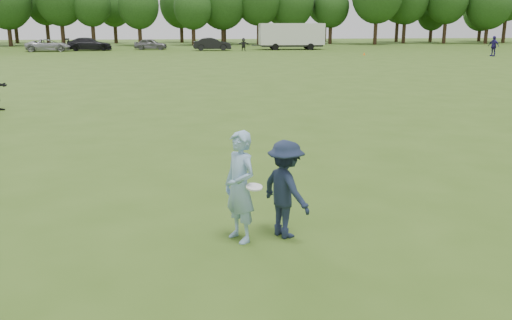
{
  "coord_description": "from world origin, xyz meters",
  "views": [
    {
      "loc": [
        -1.99,
        -8.77,
        3.57
      ],
      "look_at": [
        -0.88,
        0.7,
        1.1
      ],
      "focal_mm": 38.0,
      "sensor_mm": 36.0,
      "label": 1
    }
  ],
  "objects_px": {
    "player_far_b": "(493,46)",
    "car_e": "(151,44)",
    "field_cone": "(364,54)",
    "defender": "(286,189)",
    "car_d": "(89,44)",
    "cargo_trailer": "(291,35)",
    "car_f": "(212,44)",
    "player_far_d": "(244,44)",
    "car_c": "(48,45)",
    "thrower": "(240,187)"
  },
  "relations": [
    {
      "from": "player_far_d",
      "to": "car_c",
      "type": "relative_size",
      "value": 0.3
    },
    {
      "from": "car_c",
      "to": "field_cone",
      "type": "height_order",
      "value": "car_c"
    },
    {
      "from": "car_c",
      "to": "field_cone",
      "type": "relative_size",
      "value": 17.14
    },
    {
      "from": "thrower",
      "to": "player_far_b",
      "type": "relative_size",
      "value": 0.91
    },
    {
      "from": "car_c",
      "to": "car_d",
      "type": "bearing_deg",
      "value": -81.6
    },
    {
      "from": "thrower",
      "to": "field_cone",
      "type": "bearing_deg",
      "value": 128.7
    },
    {
      "from": "defender",
      "to": "player_far_b",
      "type": "relative_size",
      "value": 0.82
    },
    {
      "from": "thrower",
      "to": "car_d",
      "type": "bearing_deg",
      "value": 160.81
    },
    {
      "from": "player_far_b",
      "to": "field_cone",
      "type": "bearing_deg",
      "value": -129.57
    },
    {
      "from": "car_d",
      "to": "car_e",
      "type": "bearing_deg",
      "value": -88.42
    },
    {
      "from": "car_f",
      "to": "cargo_trailer",
      "type": "bearing_deg",
      "value": -85.0
    },
    {
      "from": "thrower",
      "to": "cargo_trailer",
      "type": "xyz_separation_m",
      "value": [
        11.73,
        59.76,
        0.85
      ]
    },
    {
      "from": "player_far_d",
      "to": "car_f",
      "type": "bearing_deg",
      "value": 158.82
    },
    {
      "from": "car_c",
      "to": "car_e",
      "type": "distance_m",
      "value": 11.95
    },
    {
      "from": "thrower",
      "to": "field_cone",
      "type": "relative_size",
      "value": 6.18
    },
    {
      "from": "player_far_d",
      "to": "car_f",
      "type": "distance_m",
      "value": 4.0
    },
    {
      "from": "car_f",
      "to": "player_far_b",
      "type": "bearing_deg",
      "value": -116.96
    },
    {
      "from": "car_d",
      "to": "car_e",
      "type": "relative_size",
      "value": 1.32
    },
    {
      "from": "defender",
      "to": "field_cone",
      "type": "distance_m",
      "value": 50.56
    },
    {
      "from": "thrower",
      "to": "player_far_b",
      "type": "distance_m",
      "value": 53.73
    },
    {
      "from": "thrower",
      "to": "cargo_trailer",
      "type": "bearing_deg",
      "value": 137.56
    },
    {
      "from": "defender",
      "to": "car_d",
      "type": "xyz_separation_m",
      "value": [
        -13.75,
        60.14,
        -0.06
      ]
    },
    {
      "from": "player_far_b",
      "to": "car_d",
      "type": "distance_m",
      "value": 45.61
    },
    {
      "from": "player_far_d",
      "to": "cargo_trailer",
      "type": "relative_size",
      "value": 0.17
    },
    {
      "from": "thrower",
      "to": "car_f",
      "type": "height_order",
      "value": "thrower"
    },
    {
      "from": "car_e",
      "to": "cargo_trailer",
      "type": "bearing_deg",
      "value": -88.63
    },
    {
      "from": "car_f",
      "to": "defender",
      "type": "bearing_deg",
      "value": 178.89
    },
    {
      "from": "thrower",
      "to": "player_far_d",
      "type": "height_order",
      "value": "thrower"
    },
    {
      "from": "player_far_b",
      "to": "player_far_d",
      "type": "distance_m",
      "value": 27.49
    },
    {
      "from": "thrower",
      "to": "defender",
      "type": "relative_size",
      "value": 1.12
    },
    {
      "from": "player_far_d",
      "to": "field_cone",
      "type": "relative_size",
      "value": 5.11
    },
    {
      "from": "car_e",
      "to": "cargo_trailer",
      "type": "relative_size",
      "value": 0.45
    },
    {
      "from": "car_c",
      "to": "thrower",
      "type": "bearing_deg",
      "value": -170.04
    },
    {
      "from": "defender",
      "to": "player_far_d",
      "type": "height_order",
      "value": "defender"
    },
    {
      "from": "player_far_b",
      "to": "car_e",
      "type": "bearing_deg",
      "value": -140.51
    },
    {
      "from": "car_d",
      "to": "field_cone",
      "type": "height_order",
      "value": "car_d"
    },
    {
      "from": "car_e",
      "to": "field_cone",
      "type": "relative_size",
      "value": 13.39
    },
    {
      "from": "player_far_b",
      "to": "car_c",
      "type": "relative_size",
      "value": 0.39
    },
    {
      "from": "car_d",
      "to": "field_cone",
      "type": "distance_m",
      "value": 32.78
    },
    {
      "from": "player_far_b",
      "to": "car_f",
      "type": "relative_size",
      "value": 0.44
    },
    {
      "from": "player_far_b",
      "to": "car_c",
      "type": "xyz_separation_m",
      "value": [
        -47.33,
        14.39,
        -0.3
      ]
    },
    {
      "from": "car_c",
      "to": "car_f",
      "type": "distance_m",
      "value": 19.25
    },
    {
      "from": "player_far_d",
      "to": "car_d",
      "type": "height_order",
      "value": "car_d"
    },
    {
      "from": "cargo_trailer",
      "to": "player_far_d",
      "type": "bearing_deg",
      "value": -158.51
    },
    {
      "from": "defender",
      "to": "cargo_trailer",
      "type": "height_order",
      "value": "cargo_trailer"
    },
    {
      "from": "thrower",
      "to": "car_c",
      "type": "distance_m",
      "value": 61.56
    },
    {
      "from": "defender",
      "to": "car_f",
      "type": "relative_size",
      "value": 0.36
    },
    {
      "from": "defender",
      "to": "car_d",
      "type": "height_order",
      "value": "defender"
    },
    {
      "from": "player_far_b",
      "to": "car_c",
      "type": "bearing_deg",
      "value": -132.2
    },
    {
      "from": "player_far_b",
      "to": "car_d",
      "type": "height_order",
      "value": "player_far_b"
    }
  ]
}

